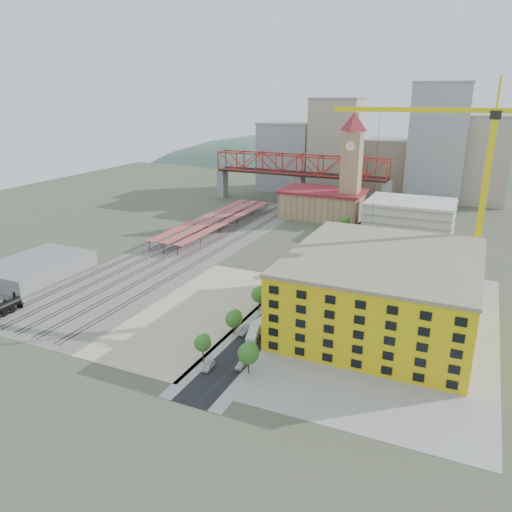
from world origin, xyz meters
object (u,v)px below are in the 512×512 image
at_px(clock_tower, 352,158).
at_px(car_0, 209,366).
at_px(site_trailer_a, 253,335).
at_px(tower_crane, 473,166).
at_px(site_trailer_d, 304,283).
at_px(site_trailer_b, 266,322).
at_px(construction_building, 382,290).
at_px(site_trailer_c, 293,294).

distance_m(clock_tower, car_0, 139.98).
distance_m(clock_tower, site_trailer_a, 124.19).
bearing_deg(tower_crane, car_0, -124.18).
height_order(tower_crane, site_trailer_d, tower_crane).
bearing_deg(site_trailer_b, site_trailer_d, 97.67).
bearing_deg(site_trailer_b, tower_crane, 53.08).
distance_m(construction_building, site_trailer_b, 30.28).
height_order(site_trailer_a, site_trailer_c, site_trailer_c).
relative_size(clock_tower, site_trailer_c, 5.77).
xyz_separation_m(site_trailer_a, site_trailer_c, (0.00, 27.71, 0.04)).
bearing_deg(tower_crane, site_trailer_c, -151.67).
height_order(site_trailer_a, car_0, site_trailer_a).
xyz_separation_m(clock_tower, site_trailer_c, (8.00, -93.13, -27.46)).
bearing_deg(car_0, construction_building, 48.79).
relative_size(site_trailer_b, car_0, 2.29).
relative_size(site_trailer_c, site_trailer_d, 1.01).
bearing_deg(car_0, site_trailer_b, 79.65).
height_order(site_trailer_a, site_trailer_d, site_trailer_d).
distance_m(tower_crane, site_trailer_d, 57.34).
distance_m(construction_building, site_trailer_c, 28.11).
relative_size(site_trailer_a, site_trailer_b, 0.89).
xyz_separation_m(construction_building, site_trailer_a, (-26.00, -20.85, -8.21)).
bearing_deg(construction_building, tower_crane, 61.19).
bearing_deg(site_trailer_a, site_trailer_c, 73.57).
height_order(tower_crane, site_trailer_c, tower_crane).
height_order(clock_tower, car_0, clock_tower).
relative_size(clock_tower, site_trailer_a, 5.94).
xyz_separation_m(tower_crane, car_0, (-45.33, -66.75, -36.68)).
height_order(site_trailer_c, site_trailer_d, site_trailer_c).
distance_m(tower_crane, site_trailer_a, 75.21).
distance_m(clock_tower, site_trailer_c, 97.43).
bearing_deg(site_trailer_c, tower_crane, 11.42).
xyz_separation_m(clock_tower, car_0, (5.00, -137.06, -27.97)).
height_order(site_trailer_d, car_0, site_trailer_d).
xyz_separation_m(site_trailer_b, site_trailer_d, (0.00, 29.25, -0.11)).
distance_m(site_trailer_a, site_trailer_c, 27.71).
xyz_separation_m(site_trailer_b, car_0, (-3.00, -23.82, -0.61)).
height_order(construction_building, car_0, construction_building).
bearing_deg(site_trailer_c, clock_tower, 78.00).
relative_size(tower_crane, site_trailer_b, 6.19).
bearing_deg(site_trailer_a, site_trailer_b, 73.57).
bearing_deg(site_trailer_a, construction_building, 22.30).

